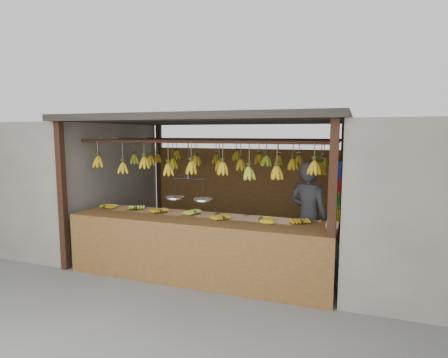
% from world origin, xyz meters
% --- Properties ---
extents(ground, '(80.00, 80.00, 0.00)m').
position_xyz_m(ground, '(0.00, 0.00, 0.00)').
color(ground, '#5B5B57').
extents(stall, '(4.30, 3.30, 2.40)m').
position_xyz_m(stall, '(0.00, 0.33, 1.97)').
color(stall, black).
rests_on(stall, ground).
extents(neighbor_left, '(3.00, 3.00, 2.30)m').
position_xyz_m(neighbor_left, '(-3.60, 0.00, 1.15)').
color(neighbor_left, slate).
rests_on(neighbor_left, ground).
extents(counter, '(3.88, 0.88, 0.96)m').
position_xyz_m(counter, '(0.11, -1.23, 0.72)').
color(counter, brown).
rests_on(counter, ground).
extents(hanging_bananas, '(3.63, 2.25, 0.39)m').
position_xyz_m(hanging_bananas, '(-0.00, -0.00, 1.61)').
color(hanging_bananas, '#B08A12').
rests_on(hanging_bananas, ground).
extents(balance_scale, '(0.74, 0.28, 0.86)m').
position_xyz_m(balance_scale, '(-0.09, -1.00, 1.20)').
color(balance_scale, black).
rests_on(balance_scale, ground).
extents(vendor, '(0.74, 0.63, 1.72)m').
position_xyz_m(vendor, '(1.60, -0.38, 0.86)').
color(vendor, '#262628').
rests_on(vendor, ground).
extents(bag_bundles, '(0.08, 0.26, 1.17)m').
position_xyz_m(bag_bundles, '(1.94, 1.35, 1.00)').
color(bag_bundles, '#1426BF').
rests_on(bag_bundles, ground).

